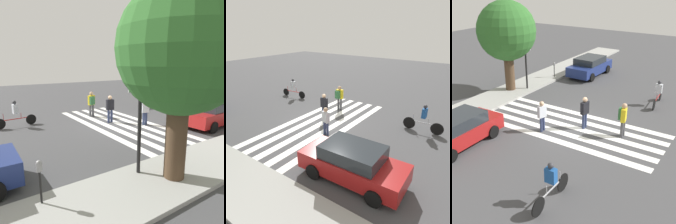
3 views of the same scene
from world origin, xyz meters
The scene contains 12 objects.
ground_plane centered at (0.00, 0.00, 0.00)m, with size 60.00×60.00×0.00m, color #444447.
sidewalk_curb centered at (0.00, 6.25, 0.07)m, with size 36.00×2.50×0.14m.
crosswalk_stripes centered at (0.00, 0.00, 0.00)m, with size 3.79×10.00×0.01m.
traffic_light centered at (3.27, 5.45, 2.88)m, with size 0.60×0.50×4.11m.
parking_meter centered at (6.44, 5.45, 1.00)m, with size 0.15×0.15×1.33m.
street_tree centered at (2.51, 6.43, 4.07)m, with size 3.85×3.85×6.05m.
pedestrian_adult_tall_backpack centered at (0.28, -0.66, 0.98)m, with size 0.51×0.29×1.74m.
pedestrian_child_with_backpack centered at (0.51, -2.68, 1.04)m, with size 0.53×0.48×1.78m.
pedestrian_adult_blue_shirt centered at (-1.17, 1.01, 0.92)m, with size 0.49×0.32×1.64m.
cyclist_near_curb centered at (-5.50, -2.56, 0.87)m, with size 2.29×0.41×1.65m.
cyclist_far_lane centered at (5.48, -2.93, 0.86)m, with size 2.40×0.42×1.59m.
car_parked_far_curb centered at (-4.43, 3.43, 0.77)m, with size 4.31×1.98×1.52m.
Camera 1 is at (7.72, 10.65, 3.69)m, focal length 35.00 mm.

